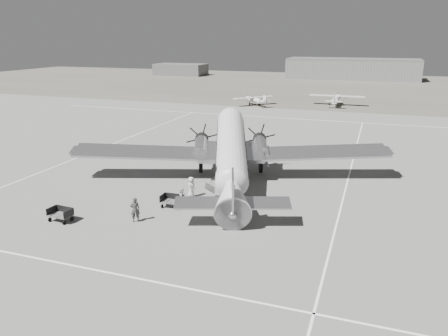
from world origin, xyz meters
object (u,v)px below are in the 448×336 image
light_plane_left (255,101)px  light_plane_right (336,100)px  ramp_agent (182,197)px  shed_secondary (181,69)px  passenger (191,187)px  ground_crew (135,210)px  dc3_airliner (231,154)px  hangar_main (352,69)px  baggage_cart_far (60,215)px  baggage_cart_near (172,201)px

light_plane_left → light_plane_right: light_plane_right is taller
ramp_agent → shed_secondary: bearing=34.3°
light_plane_left → passenger: bearing=-127.8°
ground_crew → ramp_agent: (1.97, 4.15, -0.19)m
dc3_airliner → ramp_agent: 7.05m
ground_crew → passenger: (1.83, 6.28, -0.06)m
hangar_main → shed_secondary: 60.22m
dc3_airliner → ground_crew: dc3_airliner is taller
dc3_airliner → ramp_agent: bearing=-127.2°
dc3_airliner → passenger: dc3_airliner is taller
shed_secondary → ground_crew: size_ratio=9.35×
light_plane_left → baggage_cart_far: bearing=-135.8°
light_plane_right → baggage_cart_near: size_ratio=6.08×
light_plane_right → ramp_agent: light_plane_right is taller
shed_secondary → dc3_airliner: 125.02m
shed_secondary → ground_crew: bearing=-66.6°
light_plane_right → ground_crew: size_ratio=5.76×
baggage_cart_near → passenger: (0.53, 2.75, 0.39)m
baggage_cart_far → ramp_agent: (7.33, 5.96, 0.26)m
baggage_cart_near → light_plane_left: bearing=97.5°
hangar_main → light_plane_left: hangar_main is taller
hangar_main → shed_secondary: bearing=-175.2°
hangar_main → ground_crew: 127.16m
shed_secondary → light_plane_left: bearing=-54.1°
light_plane_right → light_plane_left: bearing=-160.1°
light_plane_right → ramp_agent: size_ratio=7.15×
light_plane_left → light_plane_right: 16.45m
baggage_cart_near → ramp_agent: 0.94m
shed_secondary → passenger: (54.51, -115.64, -1.10)m
shed_secondary → baggage_cart_near: size_ratio=9.87×
ground_crew → light_plane_right: bearing=-132.2°
light_plane_left → baggage_cart_far: light_plane_left is taller
light_plane_left → passenger: size_ratio=5.13×
ramp_agent → ground_crew: bearing=164.0°
light_plane_left → light_plane_right: (15.50, 5.49, 0.19)m
shed_secondary → ramp_agent: shed_secondary is taller
light_plane_left → ground_crew: size_ratio=4.80×
baggage_cart_near → hangar_main: bearing=86.1°
dc3_airliner → ground_crew: bearing=-130.1°
hangar_main → ground_crew: bearing=-93.3°
light_plane_left → ground_crew: (7.12, -59.04, 0.00)m
hangar_main → light_plane_right: 62.44m
hangar_main → passenger: hangar_main is taller
shed_secondary → dc3_airliner: (56.72, -111.40, 0.96)m
ground_crew → ramp_agent: size_ratio=1.24×
shed_secondary → light_plane_right: shed_secondary is taller
ramp_agent → passenger: size_ratio=0.86×
hangar_main → dc3_airliner: size_ratio=1.35×
dc3_airliner → ramp_agent: (-2.07, -6.37, -2.19)m
light_plane_right → hangar_main: bearing=91.4°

